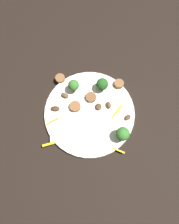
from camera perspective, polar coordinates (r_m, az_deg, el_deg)
ground_plane at (r=0.65m, az=-0.00°, el=-0.39°), size 1.40×1.40×0.00m
plate at (r=0.64m, az=-0.00°, el=-0.19°), size 0.29×0.29×0.01m
fork at (r=0.62m, az=-4.10°, el=-6.81°), size 0.18×0.05×0.00m
broccoli_floret_0 at (r=0.64m, az=3.61°, el=7.84°), size 0.04×0.04×0.05m
broccoli_floret_1 at (r=0.64m, az=-4.51°, el=7.54°), size 0.03×0.03×0.05m
broccoli_floret_2 at (r=0.59m, az=9.37°, el=-6.14°), size 0.04×0.04×0.06m
sausage_slice_0 at (r=0.68m, az=-8.29°, el=9.40°), size 0.04×0.04×0.01m
sausage_slice_1 at (r=0.67m, az=8.32°, el=7.85°), size 0.04×0.04×0.01m
sausage_slice_2 at (r=0.64m, az=-4.11°, el=1.56°), size 0.05×0.05×0.01m
sausage_slice_3 at (r=0.65m, az=0.35°, el=4.17°), size 0.04×0.04×0.01m
mushroom_0 at (r=0.64m, az=5.44°, el=2.00°), size 0.02×0.03×0.01m
mushroom_1 at (r=0.64m, az=10.70°, el=-1.55°), size 0.03×0.03×0.01m
mushroom_2 at (r=0.64m, az=2.53°, el=1.48°), size 0.02×0.02×0.01m
mushroom_3 at (r=0.66m, az=-7.00°, el=4.68°), size 0.03×0.02×0.01m
mushroom_4 at (r=0.65m, az=-9.64°, el=1.26°), size 0.03×0.02×0.01m
pepper_strip_0 at (r=0.62m, az=-11.54°, el=-8.93°), size 0.04×0.02×0.00m
pepper_strip_1 at (r=0.61m, az=8.11°, el=-10.65°), size 0.04×0.02×0.00m
pepper_strip_2 at (r=0.64m, az=-10.45°, el=-2.62°), size 0.04×0.03×0.00m
pepper_strip_3 at (r=0.64m, az=7.76°, el=0.13°), size 0.03×0.05×0.00m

